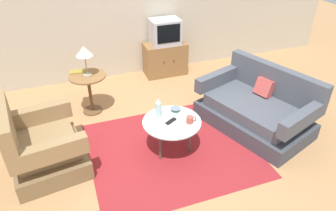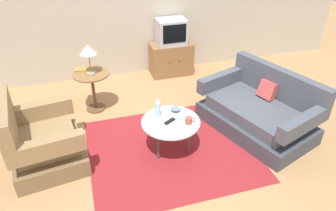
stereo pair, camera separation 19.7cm
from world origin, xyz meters
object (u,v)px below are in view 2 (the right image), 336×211
at_px(mug, 189,120).
at_px(table_lamp, 88,50).
at_px(tv_stand, 171,59).
at_px(bowl, 175,110).
at_px(side_table, 92,83).
at_px(television, 171,32).
at_px(armchair, 41,143).
at_px(coffee_table, 171,124).
at_px(vase, 158,107).
at_px(tv_remote_dark, 170,121).
at_px(couch, 259,112).
at_px(book, 82,69).

bearing_deg(mug, table_lamp, 127.28).
relative_size(tv_stand, bowl, 5.88).
relative_size(side_table, television, 1.20).
bearing_deg(armchair, television, 122.88).
height_order(coffee_table, table_lamp, table_lamp).
bearing_deg(vase, television, 68.55).
relative_size(mug, tv_remote_dark, 0.82).
bearing_deg(table_lamp, vase, -56.43).
bearing_deg(side_table, couch, -28.17).
bearing_deg(armchair, mug, 71.93).
height_order(couch, table_lamp, table_lamp).
relative_size(coffee_table, bowl, 5.62).
xyz_separation_m(vase, mug, (0.33, -0.28, -0.08)).
bearing_deg(book, armchair, -105.71).
bearing_deg(bowl, table_lamp, 132.19).
distance_m(armchair, couch, 2.99).
xyz_separation_m(coffee_table, table_lamp, (-0.87, 1.31, 0.60)).
distance_m(armchair, tv_stand, 3.05).
xyz_separation_m(armchair, tv_remote_dark, (1.60, -0.22, 0.16)).
relative_size(coffee_table, mug, 5.63).
xyz_separation_m(couch, book, (-2.37, 1.36, 0.37)).
bearing_deg(book, television, 34.28).
bearing_deg(coffee_table, mug, -27.09).
bearing_deg(tv_stand, bowl, -105.33).
relative_size(armchair, coffee_table, 1.42).
distance_m(side_table, table_lamp, 0.55).
height_order(tv_stand, bowl, tv_stand).
relative_size(television, book, 2.11).
height_order(couch, coffee_table, couch).
relative_size(bowl, book, 0.53).
xyz_separation_m(vase, bowl, (0.25, 0.03, -0.11)).
relative_size(bowl, tv_remote_dark, 0.82).
xyz_separation_m(table_lamp, tv_remote_dark, (0.86, -1.32, -0.54)).
height_order(coffee_table, tv_stand, tv_stand).
height_order(coffee_table, tv_remote_dark, tv_remote_dark).
distance_m(tv_stand, book, 1.86).
height_order(bowl, book, book).
distance_m(tv_stand, tv_remote_dark, 2.34).
bearing_deg(bowl, coffee_table, -122.20).
height_order(tv_stand, television, television).
height_order(coffee_table, bowl, bowl).
distance_m(coffee_table, television, 2.36).
height_order(armchair, vase, armchair).
relative_size(tv_remote_dark, book, 0.65).
height_order(side_table, bowl, side_table).
distance_m(side_table, mug, 1.79).
relative_size(table_lamp, tv_remote_dark, 2.83).
distance_m(coffee_table, side_table, 1.59).
bearing_deg(mug, book, 127.25).
bearing_deg(couch, bowl, 66.35).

